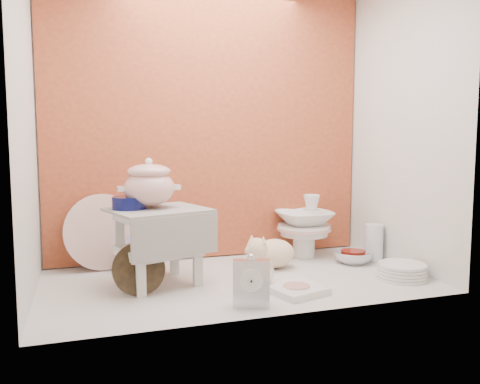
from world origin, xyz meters
The scene contains 17 objects.
ground centered at (0.00, 0.00, 0.00)m, with size 1.80×1.80×0.00m, color silver.
niche_shell centered at (0.00, 0.18, 0.93)m, with size 1.86×1.03×1.53m.
step_stool centered at (-0.36, 0.05, 0.18)m, with size 0.41×0.35×0.35m, color silver, non-canonical shape.
soup_tureen centered at (-0.40, 0.08, 0.47)m, with size 0.27×0.27×0.23m, color white, non-canonical shape.
cobalt_bowl centered at (-0.49, 0.08, 0.38)m, with size 0.15×0.15×0.06m, color #090E46.
floral_platter centered at (-0.60, 0.41, 0.19)m, with size 0.39×0.11×0.39m, color white, non-canonical shape.
blue_white_vase centered at (-0.42, 0.37, 0.12)m, with size 0.23×0.23×0.24m, color white.
lacquer_tray centered at (-0.47, -0.06, 0.11)m, with size 0.23×0.10×0.22m, color black, non-canonical shape.
mantel_clock centered at (-0.06, -0.37, 0.11)m, with size 0.15×0.05×0.21m, color silver.
plush_pig centered at (0.24, 0.14, 0.08)m, with size 0.28×0.19×0.17m, color beige.
teacup_saucer centered at (0.06, -0.16, 0.01)m, with size 0.19×0.19×0.01m, color white.
gold_rim_teacup centered at (0.06, -0.16, 0.06)m, with size 0.13×0.13×0.10m, color white.
lattice_dish centered at (0.18, -0.27, 0.02)m, with size 0.22×0.22×0.03m, color white.
dinner_plate_stack centered at (0.76, -0.22, 0.04)m, with size 0.24×0.24×0.07m, color white.
crystal_bowl centered at (0.70, 0.11, 0.03)m, with size 0.21×0.21×0.06m, color silver.
clear_glass_vase centered at (0.84, 0.14, 0.10)m, with size 0.10×0.10×0.20m, color silver.
porcelain_tower centered at (0.51, 0.33, 0.18)m, with size 0.31×0.31×0.36m, color white, non-canonical shape.
Camera 1 is at (-0.69, -2.15, 0.66)m, focal length 36.42 mm.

